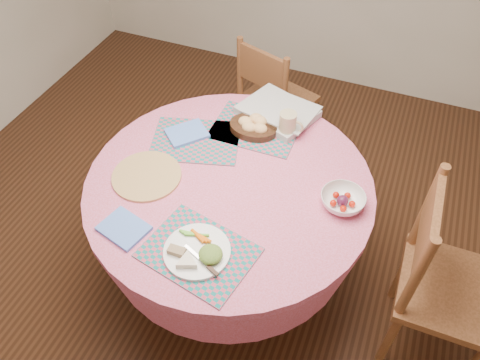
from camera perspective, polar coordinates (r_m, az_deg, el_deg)
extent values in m
plane|color=#331C0F|center=(2.60, -1.04, -11.46)|extent=(4.00, 4.00, 0.00)
cylinder|color=pink|center=(2.02, -1.32, -0.58)|extent=(1.24, 1.24, 0.04)
cone|color=pink|center=(2.14, -1.24, -3.64)|extent=(1.24, 1.24, 0.30)
cylinder|color=black|center=(2.42, -1.11, -8.74)|extent=(0.14, 0.14, 0.44)
cylinder|color=black|center=(2.58, -1.05, -11.12)|extent=(0.56, 0.56, 0.06)
cube|color=brown|center=(2.22, 24.30, -12.17)|extent=(0.43, 0.45, 0.04)
cylinder|color=brown|center=(2.54, 26.81, -12.39)|extent=(0.04, 0.04, 0.45)
cylinder|color=brown|center=(2.28, 17.81, -17.84)|extent=(0.04, 0.04, 0.45)
cylinder|color=brown|center=(2.48, 19.16, -10.51)|extent=(0.04, 0.04, 0.45)
cylinder|color=brown|center=(1.88, 20.56, -11.29)|extent=(0.04, 0.04, 0.51)
cylinder|color=brown|center=(2.11, 21.78, -3.26)|extent=(0.04, 0.04, 0.51)
cube|color=brown|center=(1.91, 22.02, -5.25)|extent=(0.03, 0.36, 0.24)
cube|color=brown|center=(3.00, 4.57, 9.70)|extent=(0.50, 0.49, 0.04)
cylinder|color=brown|center=(3.16, 8.41, 6.81)|extent=(0.05, 0.05, 0.41)
cylinder|color=brown|center=(3.29, 3.73, 9.25)|extent=(0.05, 0.05, 0.41)
cylinder|color=brown|center=(2.96, 5.03, 3.94)|extent=(0.05, 0.05, 0.41)
cylinder|color=brown|center=(3.11, 0.21, 6.62)|extent=(0.05, 0.05, 0.41)
cylinder|color=brown|center=(2.67, 5.39, 10.46)|extent=(0.05, 0.05, 0.45)
cylinder|color=brown|center=(2.83, 0.00, 13.06)|extent=(0.05, 0.05, 0.45)
cube|color=brown|center=(2.70, 2.69, 13.38)|extent=(0.32, 0.13, 0.22)
cube|color=#147473|center=(1.78, -5.06, -8.79)|extent=(0.45, 0.37, 0.01)
cube|color=#147473|center=(2.19, -5.43, 4.83)|extent=(0.47, 0.40, 0.01)
cube|color=#147473|center=(2.25, 1.92, 6.32)|extent=(0.40, 0.31, 0.01)
cylinder|color=#AE864B|center=(2.05, -11.30, 0.50)|extent=(0.30, 0.30, 0.01)
cube|color=#5681DF|center=(1.89, -13.97, -5.74)|extent=(0.21, 0.18, 0.01)
cube|color=#5681DF|center=(2.22, -6.50, 5.70)|extent=(0.22, 0.23, 0.01)
cylinder|color=white|center=(1.77, -5.26, -8.64)|extent=(0.25, 0.25, 0.01)
ellipsoid|color=#33591E|center=(1.73, -3.64, -9.06)|extent=(0.09, 0.09, 0.04)
cylinder|color=beige|center=(1.73, -6.55, -9.82)|extent=(0.12, 0.12, 0.02)
cube|color=olive|center=(1.76, -7.72, -8.49)|extent=(0.07, 0.04, 0.02)
cube|color=silver|center=(1.74, -5.11, -9.40)|extent=(0.14, 0.07, 0.00)
cylinder|color=black|center=(2.22, 1.64, 6.40)|extent=(0.23, 0.23, 0.03)
ellipsoid|color=#F4CE7D|center=(2.21, 0.68, 7.35)|extent=(0.07, 0.06, 0.05)
ellipsoid|color=#F4CE7D|center=(2.21, 2.43, 7.44)|extent=(0.07, 0.06, 0.05)
ellipsoid|color=#F4CE7D|center=(2.17, 2.47, 6.53)|extent=(0.07, 0.06, 0.05)
ellipsoid|color=#F4CE7D|center=(2.18, 1.13, 6.69)|extent=(0.07, 0.06, 0.05)
ellipsoid|color=#F4CE7D|center=(2.22, 2.03, 7.71)|extent=(0.07, 0.06, 0.05)
cylinder|color=tan|center=(2.18, 5.81, 6.75)|extent=(0.08, 0.08, 0.12)
torus|color=tan|center=(2.17, 6.90, 6.46)|extent=(0.07, 0.01, 0.07)
imported|color=white|center=(1.94, 12.40, -2.44)|extent=(0.20, 0.20, 0.06)
sphere|color=red|center=(1.94, 13.51, -2.87)|extent=(0.03, 0.03, 0.03)
sphere|color=red|center=(1.97, 12.98, -1.85)|extent=(0.03, 0.03, 0.03)
sphere|color=red|center=(1.96, 11.62, -1.79)|extent=(0.03, 0.03, 0.03)
sphere|color=red|center=(1.93, 11.29, -2.77)|extent=(0.03, 0.03, 0.03)
sphere|color=red|center=(1.92, 12.47, -3.45)|extent=(0.03, 0.03, 0.03)
sphere|color=#481431|center=(1.94, 12.39, -2.48)|extent=(0.05, 0.05, 0.05)
cube|color=silver|center=(2.32, 4.59, 8.30)|extent=(0.41, 0.37, 0.03)
cube|color=silver|center=(2.30, 5.10, 8.60)|extent=(0.36, 0.31, 0.01)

